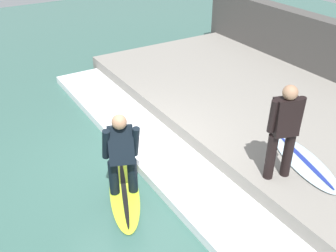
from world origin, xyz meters
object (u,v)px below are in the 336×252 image
object	(u,v)px
surfer_riding	(121,151)
surfer_waiting_near	(284,128)
surfboard_riding	(124,193)
surfboard_waiting_near	(305,162)

from	to	relation	value
surfer_riding	surfer_waiting_near	size ratio (longest dim) A/B	0.91
surfboard_riding	surfer_waiting_near	size ratio (longest dim) A/B	1.24
surfer_waiting_near	surfboard_waiting_near	world-z (taller)	surfer_waiting_near
surfboard_riding	surfboard_waiting_near	xyz separation A→B (m)	(2.78, -1.38, 0.44)
surfboard_riding	surfer_waiting_near	xyz separation A→B (m)	(2.12, -1.36, 1.32)
surfer_riding	surfer_waiting_near	xyz separation A→B (m)	(2.12, -1.36, 0.47)
surfer_riding	surfboard_waiting_near	xyz separation A→B (m)	(2.78, -1.38, -0.41)
surfboard_riding	surfboard_waiting_near	size ratio (longest dim) A/B	1.09
surfboard_riding	surfer_riding	world-z (taller)	surfer_riding
surfer_waiting_near	surfboard_waiting_near	bearing A→B (deg)	-1.82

